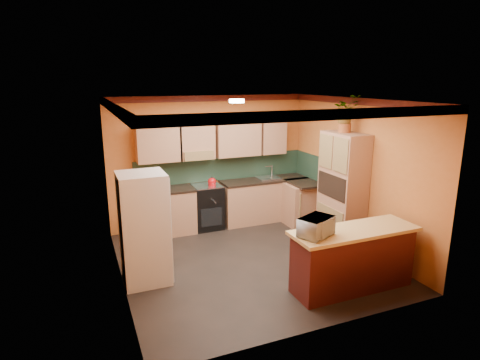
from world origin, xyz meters
name	(u,v)px	position (x,y,z in m)	size (l,w,h in m)	color
room_shell	(245,137)	(0.02, 0.28, 2.09)	(4.24, 4.24, 2.72)	black
base_cabinets_back	(235,204)	(0.44, 1.80, 0.44)	(3.65, 0.60, 0.88)	tan
countertop_back	(235,183)	(0.44, 1.80, 0.90)	(3.65, 0.62, 0.04)	black
stove	(207,207)	(-0.18, 1.80, 0.46)	(0.58, 0.58, 0.91)	black
kettle	(212,181)	(-0.08, 1.75, 1.00)	(0.17, 0.17, 0.18)	#B30B10
sink	(268,178)	(1.22, 1.80, 0.94)	(0.48, 0.40, 0.03)	silver
base_cabinets_right	(304,204)	(1.80, 1.24, 0.44)	(0.60, 0.80, 0.88)	tan
countertop_right	(305,183)	(1.80, 1.24, 0.90)	(0.62, 0.80, 0.04)	black
fridge	(144,228)	(-1.75, -0.02, 0.85)	(0.68, 0.66, 1.70)	silver
pantry	(342,190)	(1.85, 0.04, 1.05)	(0.48, 0.90, 2.10)	tan
fern_pot	(345,128)	(1.85, 0.09, 2.18)	(0.22, 0.22, 0.16)	brown
fern	(346,109)	(1.85, 0.09, 2.51)	(0.45, 0.39, 0.50)	tan
breakfast_bar	(352,261)	(1.01, -1.41, 0.44)	(1.80, 0.55, 0.88)	#541713
bar_top	(355,231)	(1.01, -1.41, 0.91)	(1.90, 0.65, 0.05)	tan
microwave	(316,227)	(0.35, -1.41, 1.06)	(0.48, 0.33, 0.27)	silver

